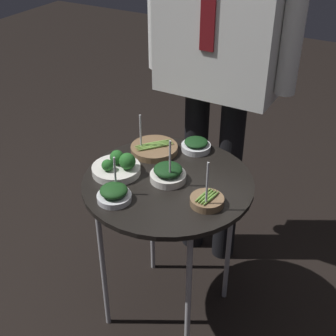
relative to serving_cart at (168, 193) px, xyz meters
name	(u,v)px	position (x,y,z in m)	size (l,w,h in m)	color
ground_plane	(168,308)	(0.00, 0.00, -0.60)	(8.00, 8.00, 0.00)	black
serving_cart	(168,193)	(0.00, 0.00, 0.00)	(0.60, 0.60, 0.66)	black
bowl_spinach_front_center	(196,145)	(-0.01, 0.23, 0.07)	(0.11, 0.11, 0.05)	silver
bowl_asparagus_front_right	(207,200)	(0.18, -0.06, 0.07)	(0.11, 0.11, 0.18)	brown
bowl_asparagus_mid_right	(154,148)	(-0.14, 0.14, 0.07)	(0.18, 0.18, 0.16)	brown
bowl_spinach_front_left	(168,173)	(0.00, 0.00, 0.08)	(0.13, 0.13, 0.18)	silver
bowl_spinach_mid_left	(114,194)	(-0.10, -0.19, 0.08)	(0.11, 0.11, 0.14)	silver
bowl_broccoli_center	(118,167)	(-0.18, -0.05, 0.08)	(0.17, 0.17, 0.09)	silver
waiter_figure	(220,33)	(-0.02, 0.43, 0.45)	(0.61, 0.23, 1.67)	black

